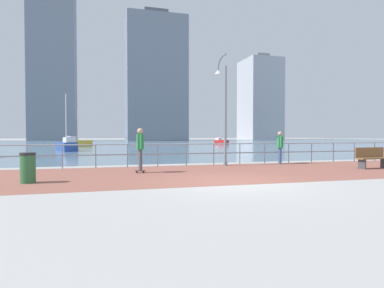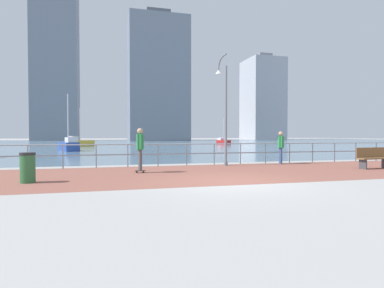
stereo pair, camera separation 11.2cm
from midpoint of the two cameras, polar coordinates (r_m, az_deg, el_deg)
name	(u,v)px [view 2 (the right image)]	position (r m, az deg, el deg)	size (l,w,h in m)	color
ground	(131,145)	(49.48, -10.57, -0.17)	(220.00, 220.00, 0.00)	#ADAAA5
brick_paving	(207,173)	(12.62, 2.89, -5.08)	(28.00, 6.39, 0.01)	#935647
harbor_water	(127,143)	(60.26, -11.37, 0.13)	(180.00, 88.00, 0.00)	slate
waterfront_railing	(187,150)	(15.62, -0.72, -1.10)	(25.25, 0.06, 1.06)	#8C99A3
lamppost	(224,104)	(15.77, 5.79, 7.02)	(0.46, 0.79, 5.36)	slate
skateboarder	(140,146)	(12.67, -8.88, -0.35)	(0.40, 0.55, 1.73)	black
bystander	(281,145)	(17.16, 15.53, -0.13)	(0.33, 0.55, 1.65)	#384C7A
trash_bin	(28,168)	(11.10, -26.71, -3.73)	(0.46, 0.46, 0.93)	#2D6638
park_bench	(373,158)	(16.24, 29.47, -2.11)	(1.62, 0.53, 0.92)	brown
sailboat_white	(69,145)	(32.34, -20.82, -0.24)	(2.31, 3.97, 5.33)	#284799
sailboat_ivory	(223,142)	(53.86, 5.57, 0.42)	(1.54, 3.15, 4.24)	#B21E1E
sailboat_blue	(79,143)	(44.55, -19.17, 0.21)	(3.60, 3.00, 5.08)	gold
tower_concrete	(158,79)	(89.76, -5.98, 11.29)	(15.81, 10.54, 34.99)	slate
tower_beige	(56,59)	(104.60, -22.84, 13.65)	(12.32, 11.45, 48.86)	slate
tower_steel	(263,99)	(125.74, 12.34, 7.71)	(12.62, 14.25, 31.74)	#A3A8B2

